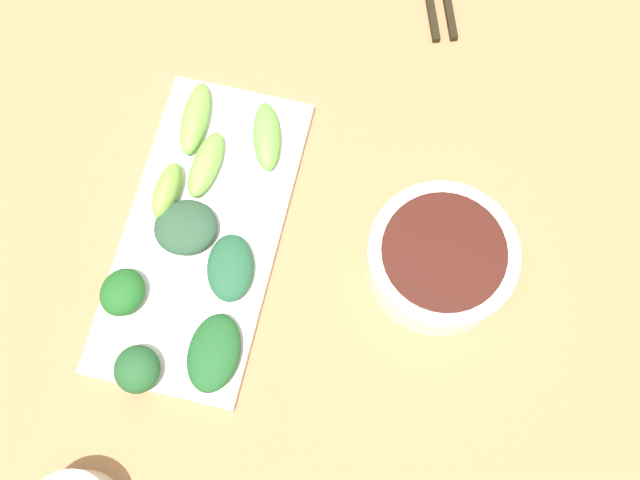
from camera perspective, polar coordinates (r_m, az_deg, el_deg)
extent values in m
cube|color=#A27048|center=(0.75, -2.13, -0.23)|extent=(2.10, 2.10, 0.02)
cylinder|color=white|center=(0.72, 9.30, -1.39)|extent=(0.14, 0.14, 0.04)
cylinder|color=#3A160F|center=(0.71, 9.42, -1.15)|extent=(0.12, 0.12, 0.03)
cube|color=white|center=(0.75, -8.99, 0.56)|extent=(0.15, 0.32, 0.01)
ellipsoid|color=#73B444|center=(0.76, -8.79, 5.77)|extent=(0.03, 0.08, 0.02)
ellipsoid|color=#71B743|center=(0.78, -9.60, 9.23)|extent=(0.03, 0.08, 0.02)
ellipsoid|color=#67B644|center=(0.76, -4.14, 7.98)|extent=(0.05, 0.08, 0.02)
ellipsoid|color=#284730|center=(0.73, -10.30, 0.97)|extent=(0.08, 0.07, 0.02)
ellipsoid|color=#215334|center=(0.72, -6.92, -2.13)|extent=(0.06, 0.08, 0.02)
ellipsoid|color=#1E4D25|center=(0.71, -13.91, -9.64)|extent=(0.06, 0.06, 0.03)
ellipsoid|color=#1D5620|center=(0.73, -14.97, -3.91)|extent=(0.05, 0.05, 0.03)
ellipsoid|color=#77A942|center=(0.75, -11.71, 3.77)|extent=(0.02, 0.06, 0.03)
ellipsoid|color=#1D5124|center=(0.70, -8.17, -8.60)|extent=(0.05, 0.08, 0.02)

